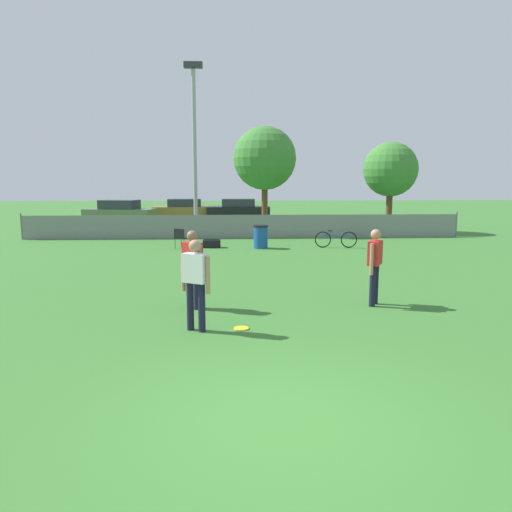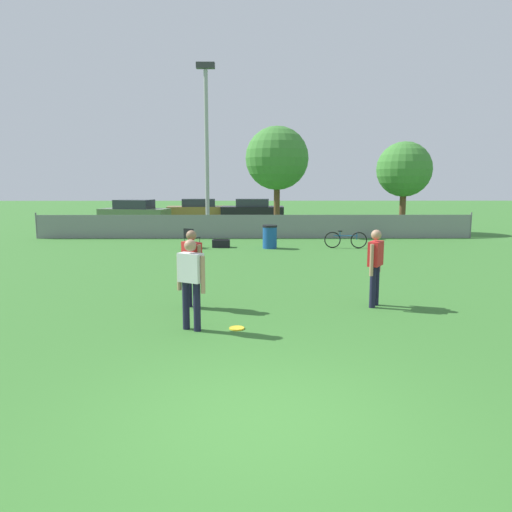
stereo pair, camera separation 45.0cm
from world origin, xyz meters
name	(u,v)px [view 1 (the left image)]	position (x,y,z in m)	size (l,w,h in m)	color
ground_plane	(283,423)	(0.00, 0.00, 0.00)	(120.00, 120.00, 0.00)	#38722D
fence_backline	(244,227)	(0.00, 18.00, 0.55)	(20.45, 0.07, 1.21)	gray
light_pole	(194,134)	(-2.35, 19.96, 4.93)	(0.90, 0.36, 8.34)	#9E9EA3
tree_near_pole	(265,159)	(1.22, 21.47, 3.83)	(3.34, 3.34, 5.52)	brown
tree_far_right	(391,170)	(7.68, 20.47, 3.23)	(2.80, 2.80, 4.66)	brown
player_thrower_red	(193,263)	(-1.40, 5.16, 0.98)	(0.47, 0.48, 1.68)	#191933
player_defender_red	(375,261)	(2.54, 5.25, 0.98)	(0.42, 0.54, 1.68)	#191933
player_receiver_white	(195,278)	(-1.22, 3.55, 0.98)	(0.54, 0.42, 1.68)	#191933
frisbee_disc	(241,328)	(-0.40, 3.61, 0.01)	(0.28, 0.28, 0.03)	yellow
folding_chair_sideline	(181,237)	(-2.57, 14.62, 0.47)	(0.65, 0.65, 0.80)	#333338
bicycle_sideline	(336,239)	(3.66, 14.56, 0.34)	(1.70, 0.44, 0.70)	black
trash_bin	(261,237)	(0.60, 14.55, 0.47)	(0.59, 0.59, 0.93)	#194C99
gear_bag_sideline	(212,244)	(-1.37, 14.82, 0.16)	(0.71, 0.39, 0.34)	black
parked_car_olive	(120,212)	(-7.53, 26.27, 0.70)	(4.51, 2.57, 1.48)	black
parked_car_tan	(184,209)	(-3.80, 29.37, 0.69)	(4.44, 2.15, 1.43)	black
parked_car_dark	(239,209)	(-0.06, 29.03, 0.70)	(4.30, 1.98, 1.44)	black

